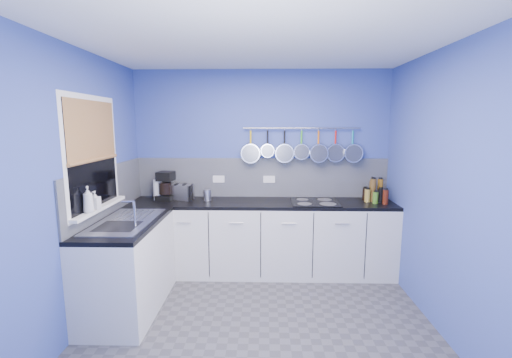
{
  "coord_description": "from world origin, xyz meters",
  "views": [
    {
      "loc": [
        0.04,
        -2.9,
        1.84
      ],
      "look_at": [
        -0.05,
        0.75,
        1.25
      ],
      "focal_mm": 24.28,
      "sensor_mm": 36.0,
      "label": 1
    }
  ],
  "objects_px": {
    "paper_towel": "(158,190)",
    "canister": "(207,195)",
    "coffee_maker": "(166,186)",
    "hob": "(315,202)",
    "toaster": "(181,192)",
    "soap_bottle_b": "(95,200)",
    "soap_bottle_a": "(88,199)"
  },
  "relations": [
    {
      "from": "toaster",
      "to": "hob",
      "type": "distance_m",
      "value": 1.66
    },
    {
      "from": "paper_towel",
      "to": "hob",
      "type": "xyz_separation_m",
      "value": [
        1.93,
        -0.12,
        -0.12
      ]
    },
    {
      "from": "canister",
      "to": "hob",
      "type": "relative_size",
      "value": 0.24
    },
    {
      "from": "paper_towel",
      "to": "canister",
      "type": "xyz_separation_m",
      "value": [
        0.62,
        -0.03,
        -0.06
      ]
    },
    {
      "from": "soap_bottle_b",
      "to": "hob",
      "type": "height_order",
      "value": "soap_bottle_b"
    },
    {
      "from": "coffee_maker",
      "to": "hob",
      "type": "height_order",
      "value": "coffee_maker"
    },
    {
      "from": "toaster",
      "to": "canister",
      "type": "xyz_separation_m",
      "value": [
        0.35,
        -0.06,
        -0.02
      ]
    },
    {
      "from": "coffee_maker",
      "to": "toaster",
      "type": "bearing_deg",
      "value": 24.97
    },
    {
      "from": "toaster",
      "to": "hob",
      "type": "bearing_deg",
      "value": 11.74
    },
    {
      "from": "soap_bottle_a",
      "to": "coffee_maker",
      "type": "distance_m",
      "value": 1.25
    },
    {
      "from": "canister",
      "to": "soap_bottle_b",
      "type": "bearing_deg",
      "value": -129.48
    },
    {
      "from": "coffee_maker",
      "to": "hob",
      "type": "xyz_separation_m",
      "value": [
        1.82,
        -0.1,
        -0.17
      ]
    },
    {
      "from": "soap_bottle_a",
      "to": "hob",
      "type": "xyz_separation_m",
      "value": [
        2.18,
        1.09,
        -0.26
      ]
    },
    {
      "from": "coffee_maker",
      "to": "toaster",
      "type": "xyz_separation_m",
      "value": [
        0.17,
        0.05,
        -0.08
      ]
    },
    {
      "from": "toaster",
      "to": "hob",
      "type": "xyz_separation_m",
      "value": [
        1.65,
        -0.15,
        -0.09
      ]
    },
    {
      "from": "paper_towel",
      "to": "canister",
      "type": "bearing_deg",
      "value": -3.09
    },
    {
      "from": "soap_bottle_a",
      "to": "hob",
      "type": "relative_size",
      "value": 0.43
    },
    {
      "from": "soap_bottle_b",
      "to": "paper_towel",
      "type": "relative_size",
      "value": 0.67
    },
    {
      "from": "soap_bottle_b",
      "to": "paper_towel",
      "type": "bearing_deg",
      "value": 77.11
    },
    {
      "from": "coffee_maker",
      "to": "hob",
      "type": "relative_size",
      "value": 0.62
    },
    {
      "from": "canister",
      "to": "paper_towel",
      "type": "bearing_deg",
      "value": 176.91
    },
    {
      "from": "soap_bottle_a",
      "to": "canister",
      "type": "distance_m",
      "value": 1.48
    },
    {
      "from": "soap_bottle_a",
      "to": "coffee_maker",
      "type": "relative_size",
      "value": 0.68
    },
    {
      "from": "hob",
      "to": "soap_bottle_b",
      "type": "bearing_deg",
      "value": -156.0
    },
    {
      "from": "coffee_maker",
      "to": "canister",
      "type": "xyz_separation_m",
      "value": [
        0.52,
        -0.01,
        -0.11
      ]
    },
    {
      "from": "coffee_maker",
      "to": "canister",
      "type": "relative_size",
      "value": 2.57
    },
    {
      "from": "toaster",
      "to": "canister",
      "type": "height_order",
      "value": "toaster"
    },
    {
      "from": "soap_bottle_b",
      "to": "hob",
      "type": "relative_size",
      "value": 0.31
    },
    {
      "from": "paper_towel",
      "to": "toaster",
      "type": "bearing_deg",
      "value": 6.39
    },
    {
      "from": "coffee_maker",
      "to": "hob",
      "type": "bearing_deg",
      "value": 5.54
    },
    {
      "from": "coffee_maker",
      "to": "soap_bottle_b",
      "type": "bearing_deg",
      "value": -99.52
    },
    {
      "from": "paper_towel",
      "to": "hob",
      "type": "relative_size",
      "value": 0.45
    }
  ]
}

